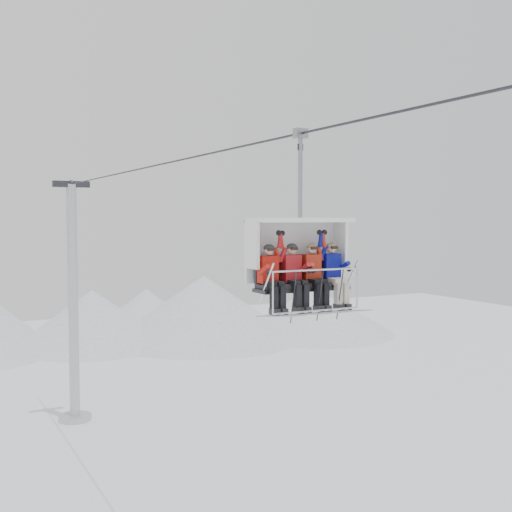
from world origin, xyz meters
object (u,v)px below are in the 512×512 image
lift_tower_right (73,319)px  skier_center_left (294,274)px  skier_center_right (314,273)px  chairlift_carrier (297,252)px  skier_far_right (334,272)px  skier_far_left (271,275)px

lift_tower_right → skier_center_left: size_ratio=7.99×
skier_center_left → skier_center_right: same height
chairlift_carrier → skier_far_right: (0.79, -0.30, -0.47)m
skier_far_left → skier_far_right: (1.64, 0.00, 0.00)m
skier_far_left → skier_center_left: (0.58, 0.00, 0.00)m
skier_far_left → skier_far_right: 1.64m
skier_center_left → skier_far_right: bearing=0.0°
skier_center_right → skier_far_right: (0.54, 0.00, 0.00)m
chairlift_carrier → skier_far_right: chairlift_carrier is taller
chairlift_carrier → skier_far_left: size_ratio=2.36×
chairlift_carrier → skier_far_right: size_ratio=2.36×
skier_far_left → skier_center_left: size_ratio=1.00×
lift_tower_right → chairlift_carrier: bearing=-90.0°
chairlift_carrier → lift_tower_right: bearing=90.0°
skier_far_left → skier_center_left: bearing=0.1°
lift_tower_right → skier_center_left: bearing=-90.6°
chairlift_carrier → skier_far_right: bearing=-21.2°
skier_far_left → lift_tower_right: bearing=88.0°
chairlift_carrier → skier_far_left: chairlift_carrier is taller
lift_tower_right → skier_center_right: lift_tower_right is taller
skier_center_left → lift_tower_right: bearing=89.4°
skier_far_left → chairlift_carrier: bearing=19.7°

